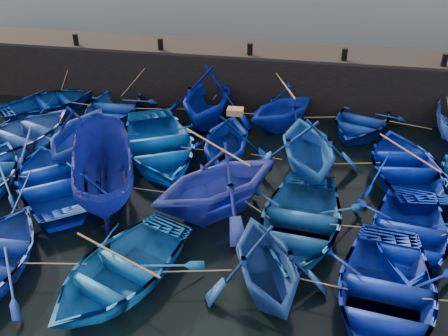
# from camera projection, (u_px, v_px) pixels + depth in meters

# --- Properties ---
(ground) EXTENTS (120.00, 120.00, 0.00)m
(ground) POSITION_uv_depth(u_px,v_px,m) (205.00, 243.00, 14.91)
(ground) COLOR black
(ground) RESTS_ON ground
(quay_wall) EXTENTS (26.00, 2.50, 2.50)m
(quay_wall) POSITION_uv_depth(u_px,v_px,m) (251.00, 77.00, 23.09)
(quay_wall) COLOR black
(quay_wall) RESTS_ON ground
(quay_top) EXTENTS (26.00, 2.50, 0.12)m
(quay_top) POSITION_uv_depth(u_px,v_px,m) (252.00, 50.00, 22.41)
(quay_top) COLOR black
(quay_top) RESTS_ON quay_wall
(bollard_0) EXTENTS (0.24, 0.24, 0.50)m
(bollard_0) POSITION_uv_depth(u_px,v_px,m) (76.00, 39.00, 22.69)
(bollard_0) COLOR black
(bollard_0) RESTS_ON quay_top
(bollard_1) EXTENTS (0.24, 0.24, 0.50)m
(bollard_1) POSITION_uv_depth(u_px,v_px,m) (160.00, 44.00, 22.09)
(bollard_1) COLOR black
(bollard_1) RESTS_ON quay_top
(bollard_2) EXTENTS (0.24, 0.24, 0.50)m
(bollard_2) POSITION_uv_depth(u_px,v_px,m) (250.00, 49.00, 21.49)
(bollard_2) COLOR black
(bollard_2) RESTS_ON quay_top
(bollard_3) EXTENTS (0.24, 0.24, 0.50)m
(bollard_3) POSITION_uv_depth(u_px,v_px,m) (344.00, 54.00, 20.90)
(bollard_3) COLOR black
(bollard_3) RESTS_ON quay_top
(bollard_4) EXTENTS (0.24, 0.24, 0.50)m
(bollard_4) POSITION_uv_depth(u_px,v_px,m) (445.00, 60.00, 20.30)
(bollard_4) COLOR black
(bollard_4) RESTS_ON quay_top
(boat_0) EXTENTS (5.26, 5.29, 0.90)m
(boat_0) POSITION_uv_depth(u_px,v_px,m) (50.00, 102.00, 22.61)
(boat_0) COLOR navy
(boat_0) RESTS_ON ground
(boat_1) EXTENTS (3.47, 4.78, 0.98)m
(boat_1) POSITION_uv_depth(u_px,v_px,m) (112.00, 108.00, 21.98)
(boat_1) COLOR #103698
(boat_1) RESTS_ON ground
(boat_2) EXTENTS (4.18, 4.83, 2.52)m
(boat_2) POSITION_uv_depth(u_px,v_px,m) (207.00, 95.00, 21.25)
(boat_2) COLOR #001486
(boat_2) RESTS_ON ground
(boat_3) EXTENTS (4.80, 4.87, 1.94)m
(boat_3) POSITION_uv_depth(u_px,v_px,m) (283.00, 107.00, 20.93)
(boat_3) COLOR #0A24C1
(boat_3) RESTS_ON ground
(boat_4) EXTENTS (4.56, 5.35, 0.94)m
(boat_4) POSITION_uv_depth(u_px,v_px,m) (361.00, 120.00, 21.00)
(boat_4) COLOR navy
(boat_4) RESTS_ON ground
(boat_6) EXTENTS (5.03, 5.85, 1.02)m
(boat_6) POSITION_uv_depth(u_px,v_px,m) (21.00, 134.00, 19.79)
(boat_6) COLOR #244BA4
(boat_6) RESTS_ON ground
(boat_7) EXTENTS (3.71, 4.28, 2.21)m
(boat_7) POSITION_uv_depth(u_px,v_px,m) (79.00, 132.00, 18.69)
(boat_7) COLOR navy
(boat_7) RESTS_ON ground
(boat_8) EXTENTS (6.18, 6.96, 1.19)m
(boat_8) POSITION_uv_depth(u_px,v_px,m) (158.00, 144.00, 18.93)
(boat_8) COLOR #0549A9
(boat_8) RESTS_ON ground
(boat_9) EXTENTS (3.58, 4.11, 2.11)m
(boat_9) POSITION_uv_depth(u_px,v_px,m) (227.00, 140.00, 18.24)
(boat_9) COLOR navy
(boat_9) RESTS_ON ground
(boat_10) EXTENTS (4.66, 5.15, 2.36)m
(boat_10) POSITION_uv_depth(u_px,v_px,m) (309.00, 146.00, 17.57)
(boat_10) COLOR #1249A2
(boat_10) RESTS_ON ground
(boat_11) EXTENTS (4.16, 5.43, 1.05)m
(boat_11) POSITION_uv_depth(u_px,v_px,m) (406.00, 166.00, 17.71)
(boat_11) COLOR #001791
(boat_11) RESTS_ON ground
(boat_14) EXTENTS (5.80, 6.12, 1.03)m
(boat_14) POSITION_uv_depth(u_px,v_px,m) (52.00, 180.00, 16.90)
(boat_14) COLOR #0831BC
(boat_14) RESTS_ON ground
(boat_15) EXTENTS (3.84, 5.65, 2.04)m
(boat_15) POSITION_uv_depth(u_px,v_px,m) (102.00, 173.00, 16.35)
(boat_15) COLOR navy
(boat_15) RESTS_ON ground
(boat_16) EXTENTS (6.05, 6.03, 2.41)m
(boat_16) POSITION_uv_depth(u_px,v_px,m) (217.00, 181.00, 15.60)
(boat_16) COLOR #24329A
(boat_16) RESTS_ON ground
(boat_17) EXTENTS (4.23, 5.53, 1.07)m
(boat_17) POSITION_uv_depth(u_px,v_px,m) (299.00, 221.00, 14.92)
(boat_17) COLOR navy
(boat_17) RESTS_ON ground
(boat_18) EXTENTS (4.08, 5.20, 0.98)m
(boat_18) POSITION_uv_depth(u_px,v_px,m) (409.00, 234.00, 14.49)
(boat_18) COLOR #0824B6
(boat_18) RESTS_ON ground
(boat_22) EXTENTS (4.98, 5.73, 0.99)m
(boat_22) POSITION_uv_depth(u_px,v_px,m) (119.00, 270.00, 13.21)
(boat_22) COLOR blue
(boat_22) RESTS_ON ground
(boat_23) EXTENTS (4.32, 4.63, 1.98)m
(boat_23) POSITION_uv_depth(u_px,v_px,m) (266.00, 262.00, 12.74)
(boat_23) COLOR navy
(boat_23) RESTS_ON ground
(boat_24) EXTENTS (4.39, 5.67, 1.09)m
(boat_24) POSITION_uv_depth(u_px,v_px,m) (385.00, 294.00, 12.39)
(boat_24) COLOR #0C269D
(boat_24) RESTS_ON ground
(wooden_crate) EXTENTS (0.57, 0.39, 0.23)m
(wooden_crate) POSITION_uv_depth(u_px,v_px,m) (235.00, 111.00, 17.59)
(wooden_crate) COLOR #9B6E44
(wooden_crate) RESTS_ON boat_9
(mooring_ropes) EXTENTS (17.52, 12.00, 2.10)m
(mooring_ropes) POSITION_uv_depth(u_px,v_px,m) (236.00, 140.00, 18.63)
(mooring_ropes) COLOR tan
(mooring_ropes) RESTS_ON ground
(loose_oars) EXTENTS (10.45, 12.19, 1.48)m
(loose_oars) POSITION_uv_depth(u_px,v_px,m) (269.00, 150.00, 16.43)
(loose_oars) COLOR #99724C
(loose_oars) RESTS_ON ground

